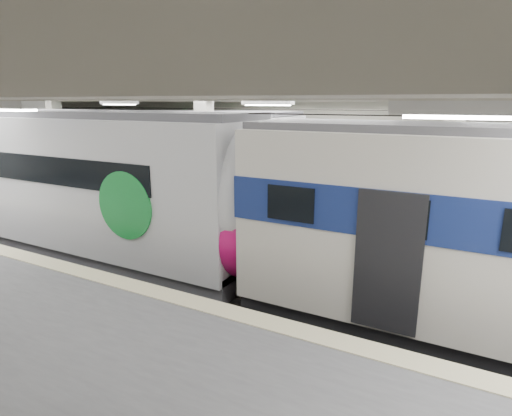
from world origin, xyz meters
The scene contains 3 objects.
station_hall centered at (0.00, -1.74, 3.24)m, with size 36.00×24.00×5.75m.
modern_emu centered at (-4.87, 0.00, 2.31)m, with size 14.74×3.04×4.71m.
far_train centered at (-8.00, 5.50, 2.39)m, with size 14.64×3.39×4.62m.
Camera 1 is at (5.90, -9.51, 5.00)m, focal length 30.00 mm.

